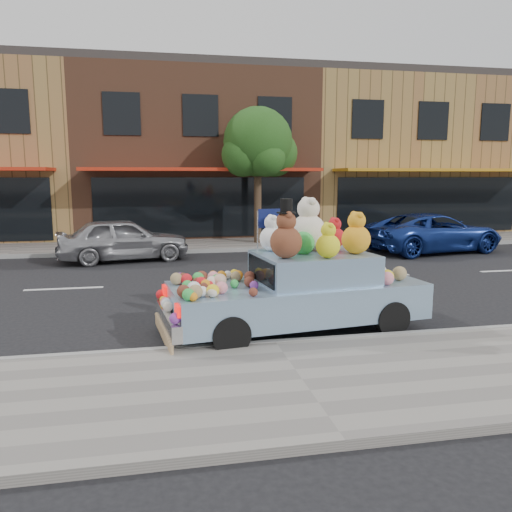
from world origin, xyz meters
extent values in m
plane|color=black|center=(0.00, 0.00, 0.00)|extent=(120.00, 120.00, 0.00)
cube|color=gray|center=(0.00, -6.50, 0.06)|extent=(60.00, 3.00, 0.12)
cube|color=gray|center=(0.00, 6.50, 0.06)|extent=(60.00, 3.00, 0.12)
cube|color=gray|center=(0.00, -5.00, 0.07)|extent=(60.00, 0.12, 0.13)
cube|color=gray|center=(0.00, 5.00, 0.07)|extent=(60.00, 0.12, 0.13)
cube|color=black|center=(-7.00, 7.98, 5.00)|extent=(1.40, 0.06, 1.60)
cube|color=brown|center=(0.00, 12.00, 3.50)|extent=(10.00, 8.00, 7.00)
cube|color=#332D2B|center=(0.00, 12.00, 7.15)|extent=(10.00, 8.00, 0.30)
cube|color=black|center=(0.00, 7.98, 1.40)|extent=(8.50, 0.06, 2.40)
cube|color=red|center=(0.00, 7.10, 2.90)|extent=(9.00, 1.80, 0.12)
cube|color=black|center=(-3.00, 7.98, 5.00)|extent=(1.40, 0.06, 1.60)
cube|color=black|center=(0.00, 7.98, 5.00)|extent=(1.40, 0.06, 1.60)
cube|color=black|center=(3.00, 7.98, 5.00)|extent=(1.40, 0.06, 1.60)
cube|color=olive|center=(10.00, 12.00, 3.50)|extent=(10.00, 8.00, 7.00)
cube|color=#332D2B|center=(10.00, 12.00, 7.15)|extent=(10.00, 8.00, 0.30)
cube|color=black|center=(10.00, 7.98, 1.40)|extent=(8.50, 0.06, 2.40)
cube|color=#C38317|center=(10.00, 7.10, 2.90)|extent=(9.00, 1.80, 0.12)
cube|color=black|center=(7.00, 7.98, 5.00)|extent=(1.40, 0.06, 1.60)
cube|color=black|center=(10.00, 7.98, 5.00)|extent=(1.40, 0.06, 1.60)
cube|color=black|center=(13.00, 7.98, 5.00)|extent=(1.40, 0.06, 1.60)
cylinder|color=#38281C|center=(2.00, 6.50, 1.60)|extent=(0.28, 0.28, 3.20)
sphere|color=#1E3F12|center=(2.00, 6.50, 3.92)|extent=(2.60, 2.60, 2.60)
sphere|color=#1E3F12|center=(2.70, 6.80, 3.52)|extent=(1.80, 1.80, 1.80)
sphere|color=#1E3F12|center=(1.40, 6.30, 3.42)|extent=(1.60, 1.60, 1.60)
sphere|color=#1E3F12|center=(2.20, 5.90, 3.32)|extent=(1.40, 1.40, 1.40)
sphere|color=#1E3F12|center=(1.70, 7.10, 3.62)|extent=(1.60, 1.60, 1.60)
imported|color=#9E9EA2|center=(-2.84, 3.82, 0.69)|extent=(4.26, 2.32, 1.37)
imported|color=navy|center=(7.75, 3.66, 0.68)|extent=(5.22, 3.06, 1.36)
cylinder|color=black|center=(2.06, -4.76, 0.30)|extent=(0.62, 0.27, 0.60)
cylinder|color=black|center=(1.87, -3.21, 0.30)|extent=(0.62, 0.27, 0.60)
cylinder|color=black|center=(-0.71, -5.11, 0.30)|extent=(0.62, 0.27, 0.60)
cylinder|color=black|center=(-0.91, -3.56, 0.30)|extent=(0.62, 0.27, 0.60)
cube|color=#81A2C1|center=(0.58, -4.16, 0.55)|extent=(4.48, 2.23, 0.60)
cube|color=#81A2C1|center=(0.88, -4.12, 1.10)|extent=(2.07, 1.73, 0.50)
cube|color=silver|center=(-1.62, -4.44, 0.40)|extent=(0.38, 1.79, 0.26)
cube|color=red|center=(-1.49, -5.11, 0.72)|extent=(0.09, 0.29, 0.16)
cube|color=red|center=(-1.66, -3.76, 0.72)|extent=(0.09, 0.29, 0.16)
cube|color=black|center=(-0.07, -4.24, 1.10)|extent=(0.20, 1.29, 0.40)
sphere|color=#5E2E1A|center=(0.27, -4.55, 1.61)|extent=(0.52, 0.52, 0.52)
sphere|color=#5E2E1A|center=(0.27, -4.55, 1.95)|extent=(0.32, 0.32, 0.32)
sphere|color=#5E2E1A|center=(0.27, -4.67, 2.05)|extent=(0.12, 0.12, 0.12)
sphere|color=#5E2E1A|center=(0.27, -4.44, 2.05)|extent=(0.12, 0.12, 0.12)
cylinder|color=black|center=(0.27, -4.55, 2.09)|extent=(0.31, 0.31, 0.02)
cylinder|color=black|center=(0.27, -4.55, 2.20)|extent=(0.19, 0.19, 0.22)
sphere|color=beige|center=(0.88, -3.77, 1.67)|extent=(0.65, 0.65, 0.65)
sphere|color=beige|center=(0.88, -3.77, 2.09)|extent=(0.40, 0.40, 0.40)
sphere|color=beige|center=(0.88, -3.91, 2.22)|extent=(0.15, 0.15, 0.15)
sphere|color=beige|center=(0.88, -3.63, 2.22)|extent=(0.15, 0.15, 0.15)
sphere|color=orange|center=(1.56, -4.34, 1.60)|extent=(0.49, 0.49, 0.49)
sphere|color=orange|center=(1.56, -4.34, 1.91)|extent=(0.31, 0.31, 0.31)
sphere|color=orange|center=(1.56, -4.45, 2.01)|extent=(0.12, 0.12, 0.12)
sphere|color=orange|center=(1.56, -4.23, 2.01)|extent=(0.12, 0.12, 0.12)
sphere|color=#B21317|center=(1.42, -3.65, 1.54)|extent=(0.39, 0.39, 0.39)
sphere|color=#B21317|center=(1.42, -3.65, 1.79)|extent=(0.24, 0.24, 0.24)
sphere|color=#B21317|center=(1.42, -3.73, 1.87)|extent=(0.09, 0.09, 0.09)
sphere|color=#B21317|center=(1.42, -3.57, 1.87)|extent=(0.09, 0.09, 0.09)
sphere|color=white|center=(0.22, -3.75, 1.57)|extent=(0.44, 0.44, 0.44)
sphere|color=white|center=(0.22, -3.75, 1.85)|extent=(0.27, 0.27, 0.27)
sphere|color=white|center=(0.22, -3.85, 1.94)|extent=(0.10, 0.10, 0.10)
sphere|color=white|center=(0.22, -3.66, 1.94)|extent=(0.10, 0.10, 0.10)
sphere|color=gold|center=(0.94, -4.67, 1.55)|extent=(0.40, 0.40, 0.40)
sphere|color=gold|center=(0.94, -4.67, 1.80)|extent=(0.25, 0.25, 0.25)
sphere|color=gold|center=(0.94, -4.75, 1.88)|extent=(0.09, 0.09, 0.09)
sphere|color=gold|center=(0.94, -4.58, 1.88)|extent=(0.09, 0.09, 0.09)
sphere|color=green|center=(0.68, -4.15, 1.53)|extent=(0.40, 0.40, 0.40)
sphere|color=#E4727D|center=(1.17, -4.04, 1.50)|extent=(0.32, 0.32, 0.32)
sphere|color=beige|center=(-0.96, -4.93, 0.94)|extent=(0.17, 0.17, 0.17)
sphere|color=yellow|center=(-0.95, -4.91, 0.95)|extent=(0.20, 0.20, 0.20)
sphere|color=silver|center=(-0.55, -3.62, 0.92)|extent=(0.15, 0.15, 0.15)
sphere|color=olive|center=(-1.22, -4.98, 0.96)|extent=(0.22, 0.22, 0.22)
sphere|color=yellow|center=(-0.42, -3.51, 0.92)|extent=(0.15, 0.15, 0.15)
sphere|color=red|center=(-1.30, -3.98, 0.95)|extent=(0.19, 0.19, 0.19)
sphere|color=orange|center=(-1.27, -5.12, 0.92)|extent=(0.13, 0.13, 0.13)
sphere|color=#592619|center=(-1.03, -3.82, 0.95)|extent=(0.20, 0.20, 0.20)
sphere|color=#592619|center=(-0.98, -3.87, 0.92)|extent=(0.14, 0.14, 0.14)
sphere|color=#592619|center=(-1.13, -4.10, 0.92)|extent=(0.14, 0.14, 0.14)
sphere|color=green|center=(-0.54, -4.36, 0.92)|extent=(0.14, 0.14, 0.14)
sphere|color=green|center=(-1.31, -4.50, 0.94)|extent=(0.19, 0.19, 0.19)
sphere|color=#592619|center=(-1.39, -4.88, 0.95)|extent=(0.20, 0.20, 0.20)
sphere|color=green|center=(-0.80, -4.13, 0.95)|extent=(0.19, 0.19, 0.19)
sphere|color=orange|center=(-0.40, -3.81, 0.94)|extent=(0.19, 0.19, 0.19)
sphere|color=#E4727D|center=(-0.84, -3.92, 0.95)|extent=(0.20, 0.20, 0.20)
sphere|color=olive|center=(-1.47, -3.94, 0.95)|extent=(0.21, 0.21, 0.21)
sphere|color=orange|center=(-0.81, -3.61, 0.93)|extent=(0.16, 0.16, 0.16)
sphere|color=#592619|center=(-1.05, -4.45, 0.92)|extent=(0.13, 0.13, 0.13)
sphere|color=#592619|center=(-1.35, -3.76, 0.93)|extent=(0.17, 0.17, 0.17)
sphere|color=red|center=(-1.07, -4.19, 0.94)|extent=(0.17, 0.17, 0.17)
sphere|color=#592619|center=(-0.35, -5.00, 0.92)|extent=(0.14, 0.14, 0.14)
sphere|color=olive|center=(-0.44, -3.86, 0.94)|extent=(0.18, 0.18, 0.18)
sphere|color=green|center=(-1.10, -3.95, 0.95)|extent=(0.20, 0.20, 0.20)
sphere|color=orange|center=(-1.01, -4.40, 0.93)|extent=(0.17, 0.17, 0.17)
sphere|color=red|center=(-0.96, -4.38, 0.92)|extent=(0.14, 0.14, 0.14)
sphere|color=beige|center=(-0.90, -4.26, 0.94)|extent=(0.19, 0.19, 0.19)
sphere|color=#E4727D|center=(-0.80, -4.74, 0.95)|extent=(0.20, 0.20, 0.20)
sphere|color=silver|center=(-1.11, -4.87, 0.93)|extent=(0.16, 0.16, 0.16)
sphere|color=#6D2B83|center=(-1.39, -3.68, 0.93)|extent=(0.15, 0.15, 0.15)
sphere|color=#592619|center=(-0.21, -3.95, 0.94)|extent=(0.19, 0.19, 0.19)
sphere|color=green|center=(-1.33, -5.08, 0.94)|extent=(0.18, 0.18, 0.18)
sphere|color=#6D2B83|center=(-0.25, -4.56, 0.92)|extent=(0.15, 0.15, 0.15)
sphere|color=silver|center=(-1.23, -4.75, 0.96)|extent=(0.22, 0.22, 0.22)
sphere|color=orange|center=(-0.68, -3.75, 0.94)|extent=(0.17, 0.17, 0.17)
sphere|color=#592619|center=(-0.29, -4.35, 0.94)|extent=(0.18, 0.18, 0.18)
sphere|color=#D8A88C|center=(-0.77, -4.28, 0.97)|extent=(0.22, 0.22, 0.22)
sphere|color=beige|center=(-1.62, -4.45, 0.61)|extent=(0.16, 0.16, 0.16)
sphere|color=#E4727D|center=(-1.66, -4.19, 0.62)|extent=(0.18, 0.18, 0.18)
sphere|color=#592619|center=(-1.72, -3.66, 0.59)|extent=(0.13, 0.13, 0.13)
sphere|color=#6D2B83|center=(-1.53, -5.16, 0.62)|extent=(0.17, 0.17, 0.17)
sphere|color=orange|center=(-1.67, -4.04, 0.60)|extent=(0.15, 0.15, 0.15)
sphere|color=silver|center=(-1.63, -4.40, 0.59)|extent=(0.13, 0.13, 0.13)
sphere|color=#6D2B83|center=(-1.65, -4.28, 0.61)|extent=(0.16, 0.16, 0.16)
sphere|color=yellow|center=(-1.69, -3.91, 0.59)|extent=(0.12, 0.12, 0.12)
sphere|color=red|center=(-1.73, -3.64, 0.62)|extent=(0.18, 0.18, 0.18)
sphere|color=silver|center=(-1.64, -4.29, 0.62)|extent=(0.18, 0.18, 0.18)
sphere|color=yellow|center=(2.04, -4.55, 0.97)|extent=(0.25, 0.25, 0.25)
sphere|color=olive|center=(1.84, -3.51, 0.95)|extent=(0.19, 0.19, 0.19)
sphere|color=beige|center=(2.23, -3.94, 0.95)|extent=(0.20, 0.20, 0.20)
sphere|color=olive|center=(2.25, -3.49, 0.95)|extent=(0.19, 0.19, 0.19)
sphere|color=orange|center=(1.95, -3.86, 0.96)|extent=(0.22, 0.22, 0.22)
sphere|color=#E4727D|center=(2.01, -4.63, 0.96)|extent=(0.23, 0.23, 0.23)
sphere|color=silver|center=(2.50, -4.05, 0.94)|extent=(0.18, 0.18, 0.18)
sphere|color=olive|center=(2.38, -4.34, 0.98)|extent=(0.25, 0.25, 0.25)
cylinder|color=#997A54|center=(-1.60, -5.29, 0.17)|extent=(0.06, 0.06, 0.17)
sphere|color=#997A54|center=(-1.60, -5.29, 0.26)|extent=(0.07, 0.07, 0.07)
cylinder|color=#997A54|center=(-1.61, -5.18, 0.17)|extent=(0.06, 0.06, 0.17)
sphere|color=#997A54|center=(-1.61, -5.18, 0.26)|extent=(0.07, 0.07, 0.07)
cylinder|color=#997A54|center=(-1.63, -5.07, 0.17)|extent=(0.06, 0.06, 0.17)
sphere|color=#997A54|center=(-1.63, -5.07, 0.26)|extent=(0.07, 0.07, 0.07)
cylinder|color=#997A54|center=(-1.64, -4.96, 0.17)|extent=(0.06, 0.06, 0.17)
sphere|color=#997A54|center=(-1.64, -4.96, 0.26)|extent=(0.07, 0.07, 0.07)
cylinder|color=#997A54|center=(-1.65, -4.84, 0.17)|extent=(0.06, 0.06, 0.17)
sphere|color=#997A54|center=(-1.65, -4.84, 0.26)|extent=(0.07, 0.07, 0.07)
cylinder|color=#997A54|center=(-1.67, -4.73, 0.17)|extent=(0.06, 0.06, 0.17)
sphere|color=#997A54|center=(-1.67, -4.73, 0.26)|extent=(0.07, 0.07, 0.07)
cylinder|color=#997A54|center=(-1.68, -4.62, 0.17)|extent=(0.06, 0.06, 0.17)
sphere|color=#997A54|center=(-1.68, -4.62, 0.26)|extent=(0.07, 0.07, 0.07)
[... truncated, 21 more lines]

